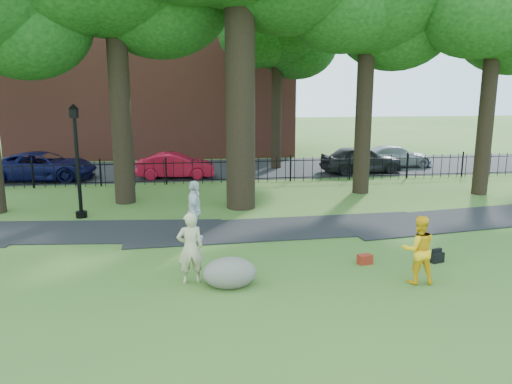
{
  "coord_description": "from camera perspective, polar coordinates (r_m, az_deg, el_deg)",
  "views": [
    {
      "loc": [
        -2.04,
        -11.56,
        4.63
      ],
      "look_at": [
        -0.12,
        2.0,
        1.68
      ],
      "focal_mm": 35.0,
      "sensor_mm": 36.0,
      "label": 1
    }
  ],
  "objects": [
    {
      "name": "red_bag",
      "position": [
        13.57,
        12.33,
        -7.52
      ],
      "size": [
        0.4,
        0.3,
        0.25
      ],
      "primitive_type": "cube",
      "rotation": [
        0.0,
        0.0,
        0.2
      ],
      "color": "maroon",
      "rests_on": "ground"
    },
    {
      "name": "ground",
      "position": [
        12.62,
        1.84,
        -9.37
      ],
      "size": [
        120.0,
        120.0,
        0.0
      ],
      "primitive_type": "plane",
      "color": "#325C20",
      "rests_on": "ground"
    },
    {
      "name": "footpath",
      "position": [
        16.42,
        2.95,
        -4.23
      ],
      "size": [
        36.07,
        3.85,
        0.03
      ],
      "primitive_type": "cube",
      "rotation": [
        0.0,
        0.0,
        0.03
      ],
      "color": "black",
      "rests_on": "ground"
    },
    {
      "name": "backpack",
      "position": [
        14.22,
        19.92,
        -7.02
      ],
      "size": [
        0.41,
        0.32,
        0.27
      ],
      "primitive_type": "cube",
      "rotation": [
        0.0,
        0.0,
        0.3
      ],
      "color": "black",
      "rests_on": "ground"
    },
    {
      "name": "pedestrian",
      "position": [
        15.03,
        -7.04,
        -2.2
      ],
      "size": [
        0.55,
        1.12,
        1.85
      ],
      "primitive_type": "imported",
      "rotation": [
        0.0,
        0.0,
        1.48
      ],
      "color": "silver",
      "rests_on": "ground"
    },
    {
      "name": "iron_fence",
      "position": [
        23.99,
        -3.06,
        2.47
      ],
      "size": [
        44.0,
        0.04,
        1.2
      ],
      "color": "black",
      "rests_on": "ground"
    },
    {
      "name": "silver_car",
      "position": [
        29.85,
        15.64,
        3.97
      ],
      "size": [
        4.22,
        1.75,
        1.22
      ],
      "primitive_type": "imported",
      "rotation": [
        0.0,
        0.0,
        1.56
      ],
      "color": "#92949A",
      "rests_on": "ground"
    },
    {
      "name": "woman",
      "position": [
        11.94,
        -7.53,
        -6.35
      ],
      "size": [
        0.68,
        0.49,
        1.72
      ],
      "primitive_type": "imported",
      "rotation": [
        0.0,
        0.0,
        3.27
      ],
      "color": "tan",
      "rests_on": "ground"
    },
    {
      "name": "boulder",
      "position": [
        11.84,
        -3.06,
        -8.95
      ],
      "size": [
        1.31,
        1.02,
        0.74
      ],
      "primitive_type": "ellipsoid",
      "rotation": [
        0.0,
        0.0,
        0.05
      ],
      "color": "#666355",
      "rests_on": "ground"
    },
    {
      "name": "grey_car",
      "position": [
        27.29,
        11.94,
        3.68
      ],
      "size": [
        4.39,
        1.95,
        1.47
      ],
      "primitive_type": "imported",
      "rotation": [
        0.0,
        0.0,
        1.62
      ],
      "color": "black",
      "rests_on": "ground"
    },
    {
      "name": "street",
      "position": [
        28.02,
        -3.77,
        2.62
      ],
      "size": [
        80.0,
        7.0,
        0.02
      ],
      "primitive_type": "cube",
      "color": "black",
      "rests_on": "ground"
    },
    {
      "name": "lamppost",
      "position": [
        18.48,
        -19.72,
        3.14
      ],
      "size": [
        0.4,
        0.4,
        4.0
      ],
      "rotation": [
        0.0,
        0.0,
        -0.12
      ],
      "color": "black",
      "rests_on": "ground"
    },
    {
      "name": "red_sedan",
      "position": [
        25.52,
        -9.17,
        3.0
      ],
      "size": [
        3.96,
        1.62,
        1.28
      ],
      "primitive_type": "imported",
      "rotation": [
        0.0,
        0.0,
        1.5
      ],
      "color": "#AD0D26",
      "rests_on": "ground"
    },
    {
      "name": "man",
      "position": [
        12.44,
        18.06,
        -6.27
      ],
      "size": [
        0.87,
        0.71,
        1.65
      ],
      "primitive_type": "imported",
      "rotation": [
        0.0,
        0.0,
        3.03
      ],
      "color": "yellow",
      "rests_on": "ground"
    },
    {
      "name": "navy_van",
      "position": [
        26.78,
        -23.14,
        2.74
      ],
      "size": [
        5.27,
        2.88,
        1.4
      ],
      "primitive_type": "imported",
      "rotation": [
        0.0,
        0.0,
        1.46
      ],
      "color": "#0B0D38",
      "rests_on": "ground"
    },
    {
      "name": "brick_building",
      "position": [
        35.64,
        -11.54,
        14.12
      ],
      "size": [
        18.0,
        8.0,
        12.0
      ],
      "primitive_type": "cube",
      "color": "brown",
      "rests_on": "ground"
    }
  ]
}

